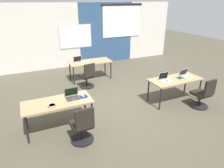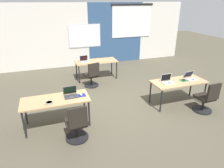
% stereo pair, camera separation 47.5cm
% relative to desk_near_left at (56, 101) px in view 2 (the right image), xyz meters
% --- Properties ---
extents(ground_plane, '(24.00, 24.00, 0.00)m').
position_rel_desk_near_left_xyz_m(ground_plane, '(1.75, 0.60, -0.66)').
color(ground_plane, '#4C4738').
extents(back_wall_assembly, '(10.00, 0.27, 2.80)m').
position_rel_desk_near_left_xyz_m(back_wall_assembly, '(1.80, 4.80, 0.75)').
color(back_wall_assembly, silver).
rests_on(back_wall_assembly, ground).
extents(desk_near_left, '(1.60, 0.70, 0.72)m').
position_rel_desk_near_left_xyz_m(desk_near_left, '(0.00, 0.00, 0.00)').
color(desk_near_left, tan).
rests_on(desk_near_left, ground).
extents(desk_near_right, '(1.60, 0.70, 0.72)m').
position_rel_desk_near_left_xyz_m(desk_near_right, '(3.50, 0.00, 0.00)').
color(desk_near_right, tan).
rests_on(desk_near_right, ground).
extents(desk_far_center, '(1.60, 0.70, 0.72)m').
position_rel_desk_near_left_xyz_m(desk_far_center, '(1.75, 2.80, 0.00)').
color(desk_far_center, tan).
rests_on(desk_far_center, ground).
extents(laptop_near_right_end, '(0.35, 0.34, 0.22)m').
position_rel_desk_near_left_xyz_m(laptop_near_right_end, '(3.93, 0.03, 0.11)').
color(laptop_near_right_end, '#B7B7BC').
rests_on(laptop_near_right_end, desk_near_right).
extents(mousepad_near_right_end, '(0.22, 0.19, 0.00)m').
position_rel_desk_near_left_xyz_m(mousepad_near_right_end, '(3.66, 0.00, 0.06)').
color(mousepad_near_right_end, '#23512D').
rests_on(mousepad_near_right_end, desk_near_right).
extents(mouse_near_right_end, '(0.06, 0.10, 0.03)m').
position_rel_desk_near_left_xyz_m(mouse_near_right_end, '(3.66, 0.00, 0.08)').
color(mouse_near_right_end, black).
rests_on(mouse_near_right_end, mousepad_near_right_end).
extents(chair_near_right_end, '(0.52, 0.55, 0.92)m').
position_rel_desk_near_left_xyz_m(chair_near_right_end, '(3.93, -0.70, -0.28)').
color(chair_near_right_end, black).
rests_on(chair_near_right_end, ground).
extents(laptop_near_right_inner, '(0.34, 0.28, 0.24)m').
position_rel_desk_near_left_xyz_m(laptop_near_right_inner, '(3.12, 0.03, 0.11)').
color(laptop_near_right_inner, '#B7B7BC').
rests_on(laptop_near_right_inner, desk_near_right).
extents(laptop_far_left, '(0.36, 0.31, 0.24)m').
position_rel_desk_near_left_xyz_m(laptop_far_left, '(1.30, 2.82, 0.11)').
color(laptop_far_left, '#B7B7BC').
rests_on(laptop_far_left, desk_far_center).
extents(chair_far_left, '(0.52, 0.57, 0.92)m').
position_rel_desk_near_left_xyz_m(chair_far_left, '(1.39, 2.06, -0.28)').
color(chair_far_left, black).
rests_on(chair_far_left, ground).
extents(laptop_near_left_inner, '(0.34, 0.30, 0.23)m').
position_rel_desk_near_left_xyz_m(laptop_near_left_inner, '(0.38, 0.05, 0.11)').
color(laptop_near_left_inner, '#333338').
rests_on(laptop_near_left_inner, desk_near_left).
extents(mousepad_near_left_inner, '(0.22, 0.19, 0.00)m').
position_rel_desk_near_left_xyz_m(mousepad_near_left_inner, '(0.62, -0.00, 0.06)').
color(mousepad_near_left_inner, navy).
rests_on(mousepad_near_left_inner, desk_near_left).
extents(mouse_near_left_inner, '(0.07, 0.11, 0.03)m').
position_rel_desk_near_left_xyz_m(mouse_near_left_inner, '(0.62, -0.00, 0.08)').
color(mouse_near_left_inner, '#B2B2B7').
rests_on(mouse_near_left_inner, mousepad_near_left_inner).
extents(chair_near_left_inner, '(0.52, 0.55, 0.92)m').
position_rel_desk_near_left_xyz_m(chair_near_left_inner, '(0.36, -0.76, -0.28)').
color(chair_near_left_inner, black).
rests_on(chair_near_left_inner, ground).
extents(snack_bowl, '(0.18, 0.18, 0.06)m').
position_rel_desk_near_left_xyz_m(snack_bowl, '(-0.15, -0.21, 0.10)').
color(snack_bowl, tan).
rests_on(snack_bowl, desk_near_left).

